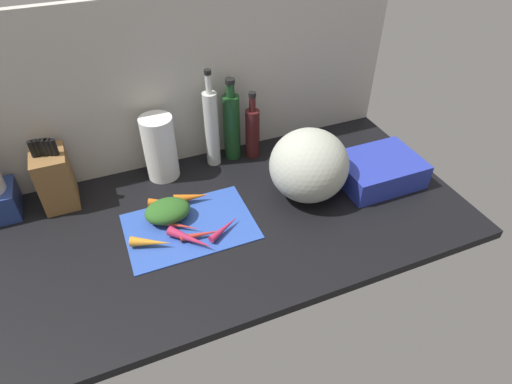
{
  "coord_description": "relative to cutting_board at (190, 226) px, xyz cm",
  "views": [
    {
      "loc": [
        -24.11,
        -100.23,
        96.55
      ],
      "look_at": [
        16.13,
        -2.35,
        8.84
      ],
      "focal_mm": 30.43,
      "sensor_mm": 36.0,
      "label": 1
    }
  ],
  "objects": [
    {
      "name": "winter_squash",
      "position": [
        41.86,
        0.51,
        11.8
      ],
      "size": [
        26.4,
        25.89,
        24.41
      ],
      "primitive_type": "ellipsoid",
      "color": "#B2B7A8",
      "rests_on": "ground_plane"
    },
    {
      "name": "carrot_2",
      "position": [
        9.38,
        -6.66,
        1.57
      ],
      "size": [
        12.04,
        8.41,
        2.34
      ],
      "primitive_type": "cone",
      "rotation": [
        0.0,
        1.57,
        0.53
      ],
      "color": "#B2264C",
      "rests_on": "cutting_board"
    },
    {
      "name": "carrot_4",
      "position": [
        -1.7,
        -7.49,
        1.95
      ],
      "size": [
        12.42,
        13.72,
        3.09
      ],
      "primitive_type": "cone",
      "rotation": [
        0.0,
        1.57,
        -0.86
      ],
      "color": "#B2264C",
      "rests_on": "cutting_board"
    },
    {
      "name": "carrot_3",
      "position": [
        -4.79,
        11.89,
        1.81
      ],
      "size": [
        11.38,
        7.09,
        2.81
      ],
      "primitive_type": "cone",
      "rotation": [
        0.0,
        1.57,
        -0.42
      ],
      "color": "orange",
      "rests_on": "cutting_board"
    },
    {
      "name": "carrot_5",
      "position": [
        -4.19,
        0.3,
        1.44
      ],
      "size": [
        14.62,
        11.29,
        2.09
      ],
      "primitive_type": "cone",
      "rotation": [
        0.0,
        1.57,
        -0.62
      ],
      "color": "red",
      "rests_on": "cutting_board"
    },
    {
      "name": "dish_rack",
      "position": [
        68.8,
        -2.16,
        4.09
      ],
      "size": [
        28.44,
        21.62,
        8.98
      ],
      "primitive_type": "cube",
      "color": "#2838AD",
      "rests_on": "ground_plane"
    },
    {
      "name": "knife_block",
      "position": [
        -36.45,
        28.47,
        9.83
      ],
      "size": [
        10.58,
        13.92,
        24.92
      ],
      "color": "brown",
      "rests_on": "ground_plane"
    },
    {
      "name": "paper_towel_roll",
      "position": [
        -1.24,
        30.09,
        11.42
      ],
      "size": [
        11.39,
        11.39,
        23.64
      ],
      "primitive_type": "cylinder",
      "color": "white",
      "rests_on": "ground_plane"
    },
    {
      "name": "carrot_6",
      "position": [
        3.91,
        10.98,
        2.17
      ],
      "size": [
        12.12,
        5.22,
        3.53
      ],
      "primitive_type": "cone",
      "rotation": [
        0.0,
        1.57,
        -0.15
      ],
      "color": "orange",
      "rests_on": "cutting_board"
    },
    {
      "name": "cutting_board",
      "position": [
        0.0,
        0.0,
        0.0
      ],
      "size": [
        40.05,
        27.39,
        0.8
      ],
      "primitive_type": "cube",
      "color": "#2D51B7",
      "rests_on": "ground_plane"
    },
    {
      "name": "bottle_1",
      "position": [
        26.23,
        32.08,
        13.23
      ],
      "size": [
        6.21,
        6.21,
        31.84
      ],
      "color": "#19421E",
      "rests_on": "ground_plane"
    },
    {
      "name": "ground_plane",
      "position": [
        5.89,
        0.59,
        -1.9
      ],
      "size": [
        170.0,
        80.0,
        3.0
      ],
      "primitive_type": "cube",
      "color": "black"
    },
    {
      "name": "bottle_0",
      "position": [
        18.17,
        30.72,
        14.86
      ],
      "size": [
        5.14,
        5.14,
        37.06
      ],
      "color": "silver",
      "rests_on": "ground_plane"
    },
    {
      "name": "carrot_greens_pile",
      "position": [
        -5.38,
        5.8,
        3.47
      ],
      "size": [
        14.53,
        11.18,
        6.15
      ],
      "primitive_type": "ellipsoid",
      "color": "#2D6023",
      "rests_on": "cutting_board"
    },
    {
      "name": "wall_back",
      "position": [
        5.89,
        39.09,
        29.6
      ],
      "size": [
        170.0,
        3.0,
        60.0
      ],
      "primitive_type": "cube",
      "color": "#BCB7AD",
      "rests_on": "ground_plane"
    },
    {
      "name": "bottle_2",
      "position": [
        33.52,
        29.7,
        10.22
      ],
      "size": [
        5.34,
        5.34,
        26.51
      ],
      "color": "#471919",
      "rests_on": "ground_plane"
    },
    {
      "name": "carrot_0",
      "position": [
        -13.09,
        -4.38,
        1.96
      ],
      "size": [
        12.36,
        8.16,
        3.13
      ],
      "primitive_type": "cone",
      "rotation": [
        0.0,
        1.57,
        -0.45
      ],
      "color": "orange",
      "rests_on": "cutting_board"
    },
    {
      "name": "carrot_1",
      "position": [
        2.22,
        -6.45,
        1.46
      ],
      "size": [
        13.71,
        3.82,
        2.13
      ],
      "primitive_type": "cone",
      "rotation": [
        0.0,
        1.57,
        -0.13
      ],
      "color": "red",
      "rests_on": "cutting_board"
    }
  ]
}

